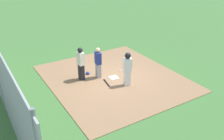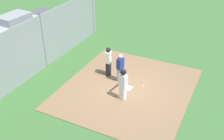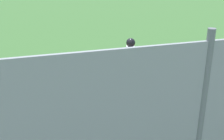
% 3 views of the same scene
% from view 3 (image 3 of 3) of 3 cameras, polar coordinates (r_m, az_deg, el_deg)
% --- Properties ---
extents(ground_plane, '(140.00, 140.00, 0.00)m').
position_cam_3_polar(ground_plane, '(9.43, -1.77, -4.52)').
color(ground_plane, '#3D6B33').
extents(dirt_infield, '(7.20, 6.40, 0.03)m').
position_cam_3_polar(dirt_infield, '(9.42, -1.77, -4.44)').
color(dirt_infield, '#896647').
rests_on(dirt_infield, ground_plane).
extents(home_plate, '(0.47, 0.47, 0.02)m').
position_cam_3_polar(home_plate, '(9.41, -1.77, -4.31)').
color(home_plate, white).
rests_on(home_plate, dirt_infield).
extents(catcher, '(0.42, 0.32, 1.63)m').
position_cam_3_polar(catcher, '(8.39, -3.75, -1.40)').
color(catcher, '#9E9EA3').
rests_on(catcher, dirt_infield).
extents(umpire, '(0.40, 0.29, 1.72)m').
position_cam_3_polar(umpire, '(7.57, -4.25, -3.61)').
color(umpire, black).
rests_on(umpire, dirt_infield).
extents(runner, '(0.36, 0.44, 1.69)m').
position_cam_3_polar(runner, '(9.45, 3.64, 2.09)').
color(runner, silver).
rests_on(runner, dirt_infield).
extents(baseball_bat, '(0.77, 0.19, 0.06)m').
position_cam_3_polar(baseball_bat, '(8.95, 1.26, -5.59)').
color(baseball_bat, black).
rests_on(baseball_bat, dirt_infield).
extents(catcher_mask, '(0.24, 0.20, 0.12)m').
position_cam_3_polar(catcher_mask, '(8.36, -7.38, -7.63)').
color(catcher_mask, navy).
rests_on(catcher_mask, dirt_infield).
extents(baseball, '(0.07, 0.07, 0.07)m').
position_cam_3_polar(baseball, '(9.93, -5.44, -2.77)').
color(baseball, white).
rests_on(baseball, dirt_infield).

